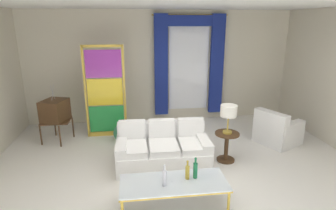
% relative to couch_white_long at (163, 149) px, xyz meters
% --- Properties ---
extents(ground_plane, '(16.00, 16.00, 0.00)m').
position_rel_couch_white_long_xyz_m(ground_plane, '(0.25, -0.39, -0.30)').
color(ground_plane, white).
extents(wall_rear, '(8.00, 0.12, 3.00)m').
position_rel_couch_white_long_xyz_m(wall_rear, '(0.25, 2.67, 1.20)').
color(wall_rear, beige).
rests_on(wall_rear, ground).
extents(ceiling_slab, '(8.00, 7.60, 0.04)m').
position_rel_couch_white_long_xyz_m(ceiling_slab, '(0.25, 0.41, 2.72)').
color(ceiling_slab, white).
extents(curtained_window, '(2.00, 0.17, 2.70)m').
position_rel_couch_white_long_xyz_m(curtained_window, '(1.02, 2.50, 1.44)').
color(curtained_window, white).
rests_on(curtained_window, ground).
extents(couch_white_long, '(1.78, 0.95, 0.86)m').
position_rel_couch_white_long_xyz_m(couch_white_long, '(0.00, 0.00, 0.00)').
color(couch_white_long, white).
rests_on(couch_white_long, ground).
extents(coffee_table, '(1.59, 0.65, 0.41)m').
position_rel_couch_white_long_xyz_m(coffee_table, '(0.01, -1.33, 0.07)').
color(coffee_table, silver).
rests_on(coffee_table, ground).
extents(bottle_blue_decanter, '(0.06, 0.06, 0.33)m').
position_rel_couch_white_long_xyz_m(bottle_blue_decanter, '(-0.13, -1.40, 0.24)').
color(bottle_blue_decanter, silver).
rests_on(bottle_blue_decanter, coffee_table).
extents(bottle_crystal_tall, '(0.07, 0.07, 0.34)m').
position_rel_couch_white_long_xyz_m(bottle_crystal_tall, '(0.35, -1.25, 0.24)').
color(bottle_crystal_tall, '#196B3D').
rests_on(bottle_crystal_tall, coffee_table).
extents(bottle_amber_squat, '(0.06, 0.06, 0.31)m').
position_rel_couch_white_long_xyz_m(bottle_amber_squat, '(0.23, -1.27, 0.23)').
color(bottle_amber_squat, gold).
rests_on(bottle_amber_squat, coffee_table).
extents(vintage_tv, '(0.67, 0.72, 1.35)m').
position_rel_couch_white_long_xyz_m(vintage_tv, '(-2.31, 1.41, 0.42)').
color(vintage_tv, '#472D19').
rests_on(vintage_tv, ground).
extents(armchair_white, '(1.09, 1.08, 0.80)m').
position_rel_couch_white_long_xyz_m(armchair_white, '(2.70, 0.63, -0.02)').
color(armchair_white, white).
rests_on(armchair_white, ground).
extents(stained_glass_divider, '(0.95, 0.05, 2.20)m').
position_rel_couch_white_long_xyz_m(stained_glass_divider, '(-1.18, 1.59, 0.75)').
color(stained_glass_divider, gold).
rests_on(stained_glass_divider, ground).
extents(peacock_figurine, '(0.44, 0.60, 0.50)m').
position_rel_couch_white_long_xyz_m(peacock_figurine, '(-0.80, 1.10, -0.08)').
color(peacock_figurine, beige).
rests_on(peacock_figurine, ground).
extents(round_side_table, '(0.48, 0.48, 0.59)m').
position_rel_couch_white_long_xyz_m(round_side_table, '(1.28, -0.04, 0.05)').
color(round_side_table, '#472D19').
rests_on(round_side_table, ground).
extents(table_lamp_brass, '(0.32, 0.32, 0.57)m').
position_rel_couch_white_long_xyz_m(table_lamp_brass, '(1.28, -0.04, 0.72)').
color(table_lamp_brass, '#B29338').
rests_on(table_lamp_brass, round_side_table).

